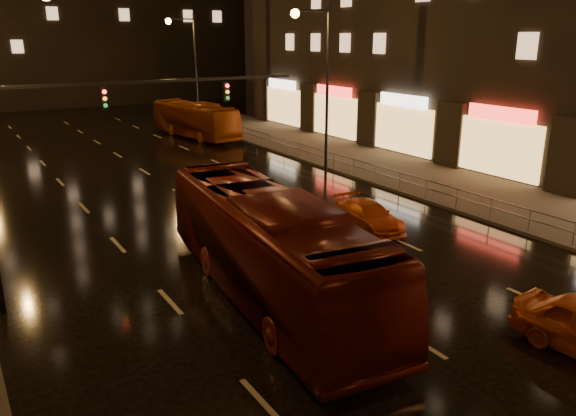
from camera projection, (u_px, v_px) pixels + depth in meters
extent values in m
plane|color=black|center=(194.00, 202.00, 28.52)|extent=(140.00, 140.00, 0.00)
cube|color=#38332D|center=(456.00, 187.00, 31.21)|extent=(7.00, 70.00, 0.15)
cube|color=black|center=(147.00, 82.00, 25.72)|extent=(15.20, 0.14, 0.14)
cube|color=black|center=(104.00, 98.00, 24.91)|extent=(0.32, 0.18, 0.95)
cube|color=black|center=(226.00, 92.00, 27.92)|extent=(0.32, 0.18, 0.95)
sphere|color=#FF1E19|center=(104.00, 92.00, 24.72)|extent=(0.18, 0.18, 0.18)
cylinder|color=#99999E|center=(196.00, 118.00, 52.97)|extent=(0.04, 0.04, 1.00)
cube|color=#99999E|center=(376.00, 165.00, 31.69)|extent=(0.05, 56.00, 0.05)
cube|color=#99999E|center=(375.00, 172.00, 31.81)|extent=(0.05, 56.00, 0.05)
imported|color=#63160E|center=(269.00, 246.00, 17.81)|extent=(4.24, 12.61, 3.44)
imported|color=#AE4B11|center=(195.00, 120.00, 46.54)|extent=(3.79, 10.64, 2.90)
imported|color=#E35415|center=(369.00, 215.00, 24.57)|extent=(2.02, 4.17, 1.17)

